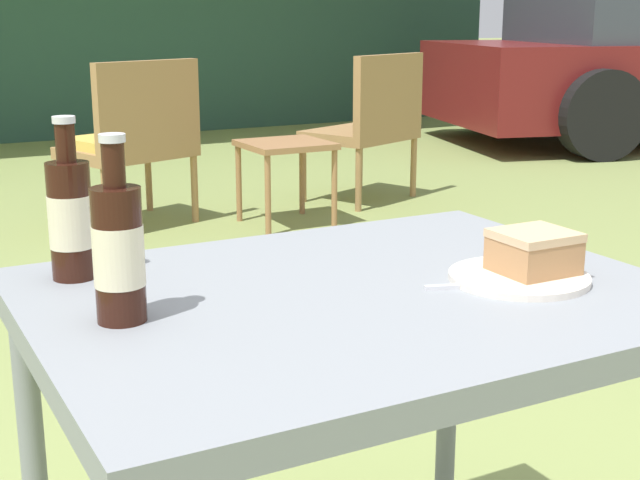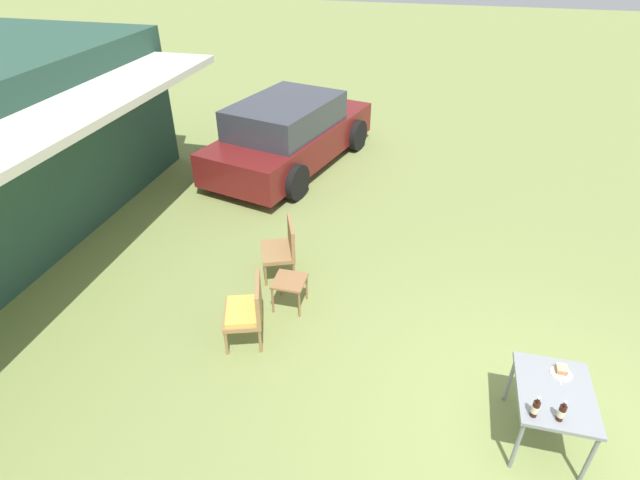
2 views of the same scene
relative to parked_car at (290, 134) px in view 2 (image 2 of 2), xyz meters
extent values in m
plane|color=olive|center=(-5.79, -4.34, -0.68)|extent=(60.00, 60.00, 0.00)
cube|color=maroon|center=(0.06, -0.02, -0.17)|extent=(4.58, 2.74, 0.65)
cube|color=#383D47|center=(-0.15, 0.04, 0.44)|extent=(2.68, 2.12, 0.58)
cylinder|color=black|center=(1.57, 0.50, -0.34)|extent=(0.71, 0.37, 0.68)
cylinder|color=black|center=(1.12, -1.21, -0.34)|extent=(0.71, 0.37, 0.68)
cylinder|color=black|center=(-1.00, 1.17, -0.34)|extent=(0.71, 0.37, 0.68)
cylinder|color=black|center=(-1.45, -0.53, -0.34)|extent=(0.71, 0.37, 0.68)
cylinder|color=#9E7547|center=(-4.95, -0.64, -0.51)|extent=(0.04, 0.04, 0.35)
cylinder|color=#9E7547|center=(-5.47, -0.81, -0.51)|extent=(0.04, 0.04, 0.35)
cylinder|color=#9E7547|center=(-4.82, -1.02, -0.51)|extent=(0.04, 0.04, 0.35)
cylinder|color=#9E7547|center=(-5.34, -1.20, -0.51)|extent=(0.04, 0.04, 0.35)
cube|color=#9E7547|center=(-5.14, -0.92, -0.30)|extent=(0.71, 0.63, 0.06)
cube|color=#9E7547|center=(-5.08, -1.11, -0.05)|extent=(0.58, 0.24, 0.43)
cube|color=gold|center=(-5.14, -0.92, -0.24)|extent=(0.64, 0.54, 0.05)
cylinder|color=#9E7547|center=(-3.58, -0.63, -0.51)|extent=(0.04, 0.04, 0.35)
cylinder|color=#9E7547|center=(-4.09, -0.84, -0.51)|extent=(0.04, 0.04, 0.35)
cylinder|color=#9E7547|center=(-3.43, -1.00, -0.51)|extent=(0.04, 0.04, 0.35)
cylinder|color=#9E7547|center=(-3.93, -1.21, -0.51)|extent=(0.04, 0.04, 0.35)
cube|color=#9E7547|center=(-3.76, -0.92, -0.30)|extent=(0.73, 0.65, 0.06)
cube|color=#9E7547|center=(-3.68, -1.11, -0.05)|extent=(0.57, 0.27, 0.43)
cube|color=#996B42|center=(-4.42, -1.30, -0.26)|extent=(0.42, 0.41, 0.03)
cylinder|color=#996B42|center=(-4.61, -1.48, -0.48)|extent=(0.03, 0.03, 0.40)
cylinder|color=#996B42|center=(-4.24, -1.48, -0.48)|extent=(0.03, 0.03, 0.40)
cylinder|color=#996B42|center=(-4.61, -1.11, -0.48)|extent=(0.03, 0.03, 0.40)
cylinder|color=#996B42|center=(-4.24, -1.11, -0.48)|extent=(0.03, 0.03, 0.40)
cube|color=gray|center=(-5.79, -4.34, -0.01)|extent=(0.89, 0.70, 0.04)
cylinder|color=gray|center=(-6.20, -4.65, -0.36)|extent=(0.04, 0.04, 0.65)
cylinder|color=gray|center=(-5.38, -4.65, -0.36)|extent=(0.04, 0.04, 0.65)
cylinder|color=gray|center=(-6.20, -4.03, -0.36)|extent=(0.04, 0.04, 0.65)
cylinder|color=gray|center=(-5.38, -4.03, -0.36)|extent=(0.04, 0.04, 0.65)
cylinder|color=silver|center=(-5.55, -4.42, 0.02)|extent=(0.21, 0.21, 0.01)
cube|color=#AD7A4C|center=(-5.53, -4.42, 0.05)|extent=(0.11, 0.10, 0.05)
cube|color=tan|center=(-5.53, -4.42, 0.08)|extent=(0.11, 0.10, 0.01)
cylinder|color=black|center=(-6.13, -4.10, 0.10)|extent=(0.06, 0.06, 0.17)
cylinder|color=black|center=(-6.13, -4.10, 0.21)|extent=(0.03, 0.03, 0.06)
cylinder|color=silver|center=(-6.13, -4.10, 0.25)|extent=(0.03, 0.03, 0.01)
cylinder|color=beige|center=(-6.13, -4.10, 0.10)|extent=(0.06, 0.06, 0.08)
cylinder|color=black|center=(-6.12, -4.31, 0.10)|extent=(0.06, 0.06, 0.17)
cylinder|color=black|center=(-6.12, -4.31, 0.21)|extent=(0.03, 0.03, 0.06)
cylinder|color=silver|center=(-6.12, -4.31, 0.25)|extent=(0.03, 0.03, 0.01)
cylinder|color=beige|center=(-6.12, -4.31, 0.10)|extent=(0.06, 0.06, 0.08)
cube|color=silver|center=(-5.62, -4.42, 0.01)|extent=(0.17, 0.06, 0.01)
camera|label=1|loc=(-6.40, -5.38, 0.39)|focal=50.00mm
camera|label=2|loc=(-9.39, -2.92, 3.77)|focal=28.00mm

